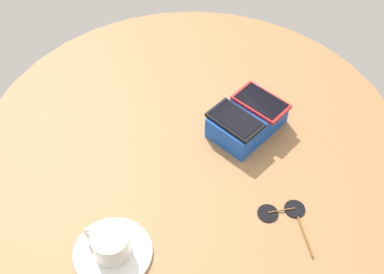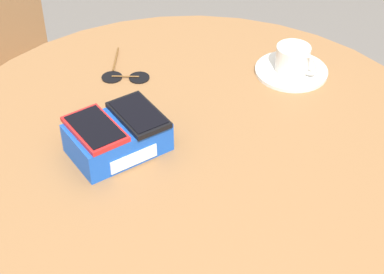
% 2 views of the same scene
% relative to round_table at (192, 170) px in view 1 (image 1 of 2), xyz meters
% --- Properties ---
extents(round_table, '(1.01, 1.01, 0.79)m').
position_rel_round_table_xyz_m(round_table, '(0.00, 0.00, 0.00)').
color(round_table, '#2D2D2D').
rests_on(round_table, ground_plane).
extents(phone_box, '(0.19, 0.15, 0.06)m').
position_rel_round_table_xyz_m(phone_box, '(-0.13, 0.03, 0.14)').
color(phone_box, blue).
rests_on(phone_box, round_table).
extents(phone_red, '(0.10, 0.14, 0.01)m').
position_rel_round_table_xyz_m(phone_red, '(-0.17, 0.03, 0.17)').
color(phone_red, red).
rests_on(phone_red, phone_box).
extents(phone_black, '(0.10, 0.14, 0.01)m').
position_rel_round_table_xyz_m(phone_black, '(-0.09, 0.04, 0.17)').
color(phone_black, black).
rests_on(phone_black, phone_box).
extents(saucer, '(0.16, 0.16, 0.01)m').
position_rel_round_table_xyz_m(saucer, '(0.29, 0.16, 0.11)').
color(saucer, silver).
rests_on(saucer, round_table).
extents(coffee_cup, '(0.07, 0.09, 0.06)m').
position_rel_round_table_xyz_m(coffee_cup, '(0.29, 0.15, 0.14)').
color(coffee_cup, silver).
rests_on(coffee_cup, saucer).
extents(sunglasses, '(0.10, 0.15, 0.01)m').
position_rel_round_table_xyz_m(sunglasses, '(-0.06, 0.27, 0.11)').
color(sunglasses, black).
rests_on(sunglasses, round_table).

